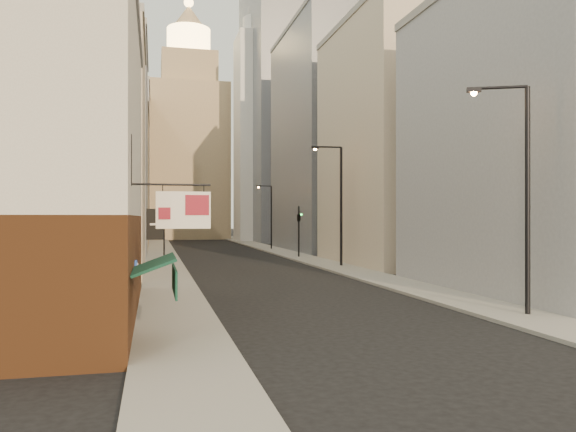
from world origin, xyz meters
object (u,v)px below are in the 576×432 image
object	(u,v)px
clock_tower	(189,144)
white_tower	(261,129)
traffic_light_right	(299,218)
streetlamp_near	(521,185)
traffic_light_left	(164,222)
streetlamp_mid	(338,198)
streetlamp_far	(270,213)

from	to	relation	value
clock_tower	white_tower	distance (m)	17.83
clock_tower	traffic_light_right	size ratio (longest dim) A/B	8.98
streetlamp_near	traffic_light_left	distance (m)	36.81
streetlamp_mid	streetlamp_far	xyz separation A→B (m)	(-0.53, 24.07, -1.01)
white_tower	streetlamp_far	size ratio (longest dim) A/B	5.36
streetlamp_mid	streetlamp_far	bearing A→B (deg)	95.04
white_tower	traffic_light_right	distance (m)	42.35
clock_tower	streetlamp_mid	world-z (taller)	clock_tower
clock_tower	streetlamp_far	size ratio (longest dim) A/B	5.80
streetlamp_far	traffic_light_left	world-z (taller)	streetlamp_far
streetlamp_mid	traffic_light_right	distance (m)	10.50
white_tower	streetlamp_near	size ratio (longest dim) A/B	4.55
traffic_light_right	streetlamp_mid	bearing A→B (deg)	71.74
clock_tower	streetlamp_mid	distance (m)	65.50
streetlamp_near	streetlamp_mid	distance (m)	22.71
traffic_light_right	traffic_light_left	bearing A→B (deg)	-26.85
streetlamp_near	streetlamp_mid	bearing A→B (deg)	113.54
streetlamp_mid	streetlamp_far	world-z (taller)	streetlamp_mid
traffic_light_left	traffic_light_right	distance (m)	12.74
streetlamp_near	streetlamp_mid	size ratio (longest dim) A/B	0.96
streetlamp_mid	traffic_light_left	size ratio (longest dim) A/B	1.90
white_tower	streetlamp_mid	xyz separation A→B (m)	(-3.23, -49.88, -13.17)
clock_tower	traffic_light_right	distance (m)	55.75
streetlamp_near	traffic_light_left	xyz separation A→B (m)	(-13.09, 34.36, -1.71)
streetlamp_mid	streetlamp_far	size ratio (longest dim) A/B	1.23
clock_tower	streetlamp_far	bearing A→B (deg)	-79.69
streetlamp_mid	traffic_light_left	distance (m)	17.69
clock_tower	traffic_light_left	bearing A→B (deg)	-95.90
traffic_light_left	streetlamp_mid	bearing A→B (deg)	140.72
clock_tower	traffic_light_left	distance (m)	54.37
streetlamp_far	traffic_light_right	bearing A→B (deg)	-104.73
white_tower	streetlamp_far	world-z (taller)	white_tower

